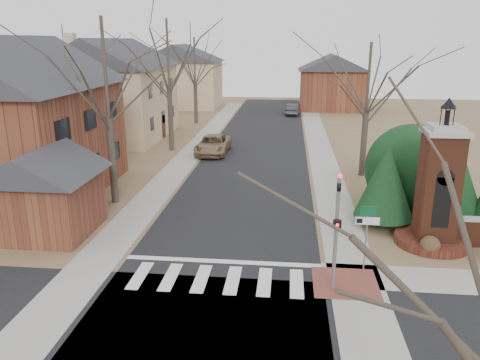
# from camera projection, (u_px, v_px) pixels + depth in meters

# --- Properties ---
(ground) EXTENTS (120.00, 120.00, 0.00)m
(ground) POSITION_uv_depth(u_px,v_px,m) (214.00, 290.00, 16.94)
(ground) COLOR brown
(ground) RESTS_ON ground
(main_street) EXTENTS (8.00, 70.00, 0.01)m
(main_street) POSITION_uv_depth(u_px,v_px,m) (256.00, 152.00, 37.90)
(main_street) COLOR black
(main_street) RESTS_ON ground
(cross_street) EXTENTS (120.00, 8.00, 0.01)m
(cross_street) POSITION_uv_depth(u_px,v_px,m) (198.00, 341.00, 14.08)
(cross_street) COLOR black
(cross_street) RESTS_ON ground
(crosswalk_zone) EXTENTS (8.00, 2.20, 0.02)m
(crosswalk_zone) POSITION_uv_depth(u_px,v_px,m) (217.00, 279.00, 17.70)
(crosswalk_zone) COLOR silver
(crosswalk_zone) RESTS_ON ground
(stop_bar) EXTENTS (8.00, 0.35, 0.02)m
(stop_bar) POSITION_uv_depth(u_px,v_px,m) (223.00, 262.00, 19.13)
(stop_bar) COLOR silver
(stop_bar) RESTS_ON ground
(sidewalk_right_main) EXTENTS (2.00, 60.00, 0.02)m
(sidewalk_right_main) POSITION_uv_depth(u_px,v_px,m) (321.00, 153.00, 37.38)
(sidewalk_right_main) COLOR gray
(sidewalk_right_main) RESTS_ON ground
(sidewalk_left) EXTENTS (2.00, 60.00, 0.02)m
(sidewalk_left) POSITION_uv_depth(u_px,v_px,m) (193.00, 150.00, 38.41)
(sidewalk_left) COLOR gray
(sidewalk_left) RESTS_ON ground
(curb_apron) EXTENTS (2.40, 2.40, 0.02)m
(curb_apron) POSITION_uv_depth(u_px,v_px,m) (345.00, 283.00, 17.41)
(curb_apron) COLOR brown
(curb_apron) RESTS_ON ground
(traffic_signal_pole) EXTENTS (0.28, 0.41, 4.50)m
(traffic_signal_pole) POSITION_uv_depth(u_px,v_px,m) (337.00, 223.00, 16.32)
(traffic_signal_pole) COLOR slate
(traffic_signal_pole) RESTS_ON ground
(sign_post) EXTENTS (0.90, 0.07, 2.75)m
(sign_post) POSITION_uv_depth(u_px,v_px,m) (367.00, 226.00, 17.72)
(sign_post) COLOR slate
(sign_post) RESTS_ON ground
(brick_gate_monument) EXTENTS (3.20, 3.20, 6.47)m
(brick_gate_monument) POSITION_uv_depth(u_px,v_px,m) (437.00, 198.00, 20.18)
(brick_gate_monument) COLOR #5C2D1B
(brick_gate_monument) RESTS_ON ground
(house_brick_left) EXTENTS (9.80, 11.80, 9.42)m
(house_brick_left) POSITION_uv_depth(u_px,v_px,m) (13.00, 115.00, 26.42)
(house_brick_left) COLOR brown
(house_brick_left) RESTS_ON ground
(house_stucco_left) EXTENTS (9.80, 12.80, 9.28)m
(house_stucco_left) POSITION_uv_depth(u_px,v_px,m) (113.00, 87.00, 42.68)
(house_stucco_left) COLOR beige
(house_stucco_left) RESTS_ON ground
(garage_left) EXTENTS (4.80, 4.80, 4.29)m
(garage_left) POSITION_uv_depth(u_px,v_px,m) (45.00, 187.00, 21.42)
(garage_left) COLOR brown
(garage_left) RESTS_ON ground
(house_distant_left) EXTENTS (10.80, 8.80, 8.53)m
(house_distant_left) POSITION_uv_depth(u_px,v_px,m) (181.00, 75.00, 62.64)
(house_distant_left) COLOR beige
(house_distant_left) RESTS_ON ground
(house_distant_right) EXTENTS (8.80, 8.80, 7.30)m
(house_distant_right) POSITION_uv_depth(u_px,v_px,m) (332.00, 81.00, 60.82)
(house_distant_right) COLOR brown
(house_distant_right) RESTS_ON ground
(evergreen_near) EXTENTS (2.80, 2.80, 4.10)m
(evergreen_near) POSITION_uv_depth(u_px,v_px,m) (386.00, 180.00, 22.23)
(evergreen_near) COLOR #473D33
(evergreen_near) RESTS_ON ground
(evergreen_mid) EXTENTS (3.40, 3.40, 4.70)m
(evergreen_mid) POSITION_uv_depth(u_px,v_px,m) (450.00, 170.00, 22.96)
(evergreen_mid) COLOR #473D33
(evergreen_mid) RESTS_ON ground
(evergreen_mass) EXTENTS (4.80, 4.80, 4.80)m
(evergreen_mass) POSITION_uv_depth(u_px,v_px,m) (412.00, 166.00, 24.41)
(evergreen_mass) COLOR black
(evergreen_mass) RESTS_ON ground
(bare_tree_0) EXTENTS (8.05, 8.05, 11.15)m
(bare_tree_0) POSITION_uv_depth(u_px,v_px,m) (104.00, 61.00, 24.00)
(bare_tree_0) COLOR #473D33
(bare_tree_0) RESTS_ON ground
(bare_tree_1) EXTENTS (8.40, 8.40, 11.64)m
(bare_tree_1) POSITION_uv_depth(u_px,v_px,m) (168.00, 49.00, 36.29)
(bare_tree_1) COLOR #473D33
(bare_tree_1) RESTS_ON ground
(bare_tree_2) EXTENTS (7.35, 7.35, 10.19)m
(bare_tree_2) POSITION_uv_depth(u_px,v_px,m) (195.00, 57.00, 49.01)
(bare_tree_2) COLOR #473D33
(bare_tree_2) RESTS_ON ground
(bare_tree_3) EXTENTS (7.00, 7.00, 9.70)m
(bare_tree_3) POSITION_uv_depth(u_px,v_px,m) (369.00, 73.00, 29.52)
(bare_tree_3) COLOR #473D33
(bare_tree_3) RESTS_ON ground
(pickup_truck) EXTENTS (2.45, 5.21, 1.44)m
(pickup_truck) POSITION_uv_depth(u_px,v_px,m) (213.00, 145.00, 37.20)
(pickup_truck) COLOR olive
(pickup_truck) RESTS_ON ground
(distant_car) EXTENTS (1.81, 4.14, 1.32)m
(distant_car) POSITION_uv_depth(u_px,v_px,m) (293.00, 109.00, 56.60)
(distant_car) COLOR #34363C
(distant_car) RESTS_ON ground
(dry_shrub_left) EXTENTS (0.84, 0.84, 0.84)m
(dry_shrub_left) POSITION_uv_depth(u_px,v_px,m) (430.00, 245.00, 19.66)
(dry_shrub_left) COLOR #4B3622
(dry_shrub_left) RESTS_ON ground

